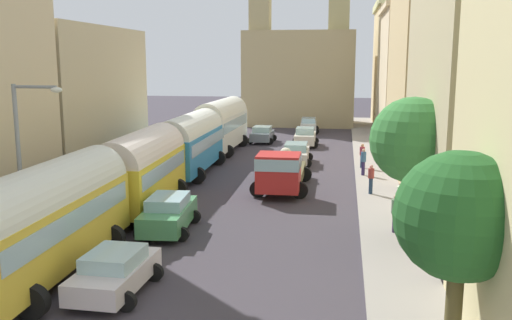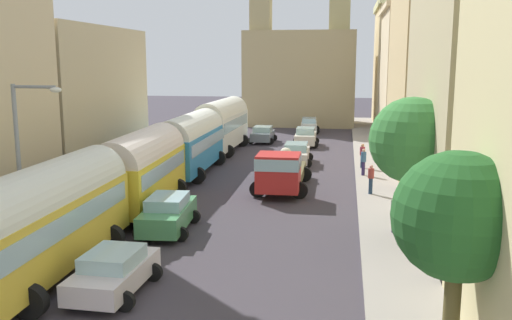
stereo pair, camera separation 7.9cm
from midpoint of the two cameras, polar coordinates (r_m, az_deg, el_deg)
name	(u,v)px [view 2 (the right image)]	position (r m, az deg, el deg)	size (l,w,h in m)	color
ground_plane	(267,168)	(37.88, 1.17, -0.85)	(154.00, 154.00, 0.00)	#3A343C
sidewalk_left	(166,164)	(39.53, -9.29, -0.41)	(2.50, 70.00, 0.14)	gray
sidewalk_right	(374,170)	(37.56, 12.19, -1.06)	(2.50, 70.00, 0.14)	gray
building_left_2	(67,105)	(35.38, -18.96, 5.42)	(5.88, 11.80, 9.29)	tan
building_right_1	(489,93)	(25.37, 23.14, 6.39)	(5.51, 12.52, 11.84)	tan
building_right_2	(441,78)	(38.97, 18.66, 8.04)	(5.92, 13.49, 12.30)	tan
building_right_3	(416,75)	(51.71, 16.34, 8.43)	(6.42, 10.93, 12.02)	beige
building_right_4	(397,65)	(64.36, 14.50, 9.53)	(5.17, 13.50, 13.69)	#D6BD88
distant_church	(300,74)	(63.91, 4.65, 8.92)	(12.41, 7.46, 17.41)	tan
parked_bus_0	(43,216)	(19.72, -21.13, -5.49)	(3.36, 9.41, 3.89)	gold
parked_bus_1	(141,167)	(27.64, -11.74, -0.68)	(3.55, 8.12, 3.91)	yellow
parked_bus_2	(191,140)	(36.06, -6.65, 2.03)	(3.39, 9.89, 3.95)	#297EB9
parked_bus_3	(222,123)	(44.69, -3.49, 3.88)	(3.33, 9.61, 4.23)	silver
cargo_truck_0	(281,171)	(30.60, 2.66, -1.10)	(3.22, 7.19, 2.42)	red
car_0	(296,153)	(39.42, 4.26, 0.69)	(2.43, 4.40, 1.51)	silver
car_1	(306,137)	(47.88, 5.21, 2.41)	(2.37, 3.86, 1.62)	silver
car_2	(309,125)	(56.96, 5.56, 3.62)	(2.32, 4.10, 1.55)	silver
car_3	(114,272)	(18.21, -14.43, -11.14)	(2.39, 3.73, 1.39)	silver
car_4	(168,213)	(24.04, -9.04, -5.49)	(2.51, 4.28, 1.58)	#4B925B
car_5	(263,134)	(49.76, 0.75, 2.68)	(2.37, 3.76, 1.48)	slate
pedestrian_0	(395,212)	(23.86, 14.34, -5.29)	(0.39, 0.39, 1.77)	#2F2641
pedestrian_1	(364,161)	(35.33, 11.15, -0.10)	(0.37, 0.37, 1.84)	#29204A
pedestrian_2	(400,198)	(26.31, 14.83, -3.88)	(0.50, 0.50, 1.78)	#78625C
pedestrian_3	(362,155)	(37.79, 11.03, 0.53)	(0.49, 0.49, 1.79)	#1B2C48
pedestrian_4	(371,178)	(30.43, 11.90, -1.88)	(0.43, 0.43, 1.74)	#1F324C
streetlamp_near	(25,155)	(21.71, -22.75, 0.50)	(1.94, 0.28, 6.45)	gray
roadside_tree_0	(458,218)	(13.55, 20.36, -5.62)	(3.06, 3.06, 5.26)	brown
roadside_tree_1	(413,141)	(22.40, 16.03, 1.91)	(3.40, 3.40, 5.90)	brown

